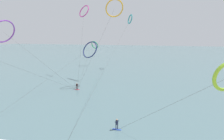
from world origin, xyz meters
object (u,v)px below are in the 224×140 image
object	(u,v)px
kite_navy	(90,50)
kite_violet	(4,32)
kite_teal	(130,19)
surfer_crimson	(77,87)
surfer_cobalt	(117,125)
kite_amber	(114,8)
kite_magenta	(84,11)
kite_emerald	(95,45)

from	to	relation	value
kite_navy	kite_violet	xyz separation A→B (m)	(-14.00, -15.41, 5.00)
kite_navy	kite_teal	bearing A→B (deg)	88.40
surfer_crimson	kite_teal	xyz separation A→B (m)	(9.45, 29.92, 18.68)
surfer_cobalt	kite_navy	size ratio (longest dim) A/B	0.14
kite_amber	kite_magenta	world-z (taller)	kite_magenta
kite_violet	kite_emerald	bearing A→B (deg)	173.44
kite_magenta	kite_navy	bearing A→B (deg)	-27.89
kite_navy	kite_amber	distance (m)	14.18
kite_navy	kite_emerald	distance (m)	21.83
kite_emerald	kite_amber	distance (m)	30.66
kite_navy	kite_emerald	world-z (taller)	kite_navy
kite_magenta	kite_violet	size ratio (longest dim) A/B	1.38
surfer_crimson	kite_navy	distance (m)	13.08
kite_navy	kite_magenta	xyz separation A→B (m)	(-3.81, 5.90, 11.81)
surfer_crimson	kite_teal	size ratio (longest dim) A/B	0.03
kite_teal	kite_navy	xyz separation A→B (m)	(-9.56, -19.87, -10.32)
surfer_crimson	kite_navy	world-z (taller)	kite_navy
surfer_cobalt	kite_navy	xyz separation A→B (m)	(-13.12, 24.66, 8.35)
kite_teal	kite_emerald	distance (m)	18.47
kite_magenta	kite_violet	distance (m)	24.58
surfer_cobalt	kite_violet	distance (m)	31.61
kite_emerald	kite_magenta	xyz separation A→B (m)	(1.91, -15.17, 11.78)
kite_emerald	kite_violet	distance (m)	37.73
kite_emerald	kite_navy	bearing A→B (deg)	129.23
kite_emerald	kite_violet	bearing A→B (deg)	101.24
kite_emerald	kite_amber	world-z (taller)	kite_amber
surfer_cobalt	kite_navy	world-z (taller)	kite_navy
kite_navy	kite_magenta	size ratio (longest dim) A/B	0.54
surfer_cobalt	kite_amber	xyz separation A→B (m)	(-4.79, 20.69, 19.11)
kite_magenta	surfer_cobalt	bearing A→B (deg)	-31.78
kite_teal	kite_violet	size ratio (longest dim) A/B	3.04
kite_magenta	kite_violet	world-z (taller)	kite_magenta
surfer_crimson	kite_navy	xyz separation A→B (m)	(-0.11, 10.06, 8.35)
surfer_crimson	kite_magenta	size ratio (longest dim) A/B	0.07
kite_amber	kite_magenta	distance (m)	15.69
kite_amber	kite_violet	distance (m)	25.74
kite_navy	surfer_crimson	bearing A→B (deg)	-65.25
kite_teal	kite_amber	size ratio (longest dim) A/B	2.30
surfer_cobalt	kite_navy	bearing A→B (deg)	76.03
surfer_crimson	kite_violet	bearing A→B (deg)	-3.60
kite_navy	kite_magenta	world-z (taller)	kite_magenta
surfer_crimson	surfer_cobalt	distance (m)	19.55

